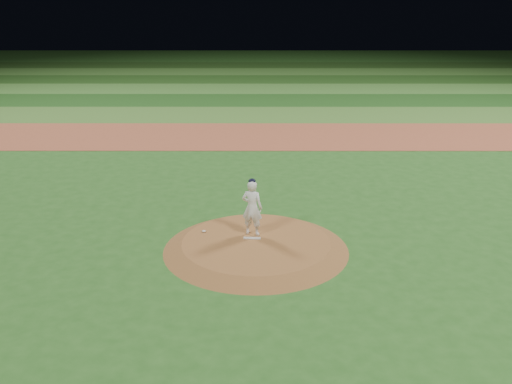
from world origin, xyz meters
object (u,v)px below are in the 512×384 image
at_px(pitchers_mound, 256,245).
at_px(pitching_rubber, 252,238).
at_px(rosin_bag, 204,231).
at_px(pitcher_on_mound, 252,207).

height_order(pitchers_mound, pitching_rubber, pitching_rubber).
relative_size(pitchers_mound, pitching_rubber, 10.71).
bearing_deg(pitching_rubber, rosin_bag, 166.24).
relative_size(pitching_rubber, rosin_bag, 4.34).
height_order(pitching_rubber, rosin_bag, rosin_bag).
xyz_separation_m(pitchers_mound, pitcher_on_mound, (-0.11, 0.54, 1.00)).
distance_m(pitchers_mound, rosin_bag, 1.75).
bearing_deg(pitchers_mound, pitcher_on_mound, 102.03).
bearing_deg(pitching_rubber, pitchers_mound, -57.58).
xyz_separation_m(rosin_bag, pitcher_on_mound, (1.49, -0.15, 0.85)).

